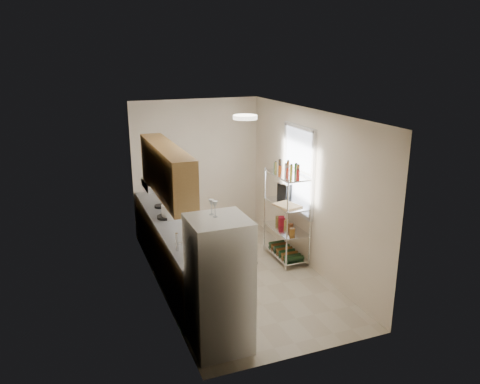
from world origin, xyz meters
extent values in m
cube|color=#BDB199|center=(0.00, 0.00, -0.01)|extent=(2.50, 4.40, 0.01)
cube|color=white|center=(0.00, 0.00, 2.60)|extent=(2.50, 4.40, 0.01)
cube|color=beige|center=(0.00, 2.21, 1.30)|extent=(2.50, 0.01, 2.60)
cube|color=beige|center=(0.00, -2.21, 1.30)|extent=(2.50, 0.01, 2.60)
cube|color=beige|center=(-1.25, 0.00, 1.30)|extent=(0.01, 4.40, 2.60)
cube|color=beige|center=(1.25, 0.00, 1.30)|extent=(0.01, 4.40, 2.60)
cube|color=tan|center=(-0.92, 0.44, 0.43)|extent=(0.60, 3.48, 0.86)
cube|color=gray|center=(-0.90, 0.44, 0.88)|extent=(0.63, 3.51, 0.04)
cube|color=#B7BABC|center=(-0.94, -0.70, 0.88)|extent=(0.52, 0.44, 0.04)
cube|color=#B7BABC|center=(-0.64, 1.80, 0.46)|extent=(0.01, 0.55, 0.72)
cube|color=tan|center=(-1.05, 0.10, 1.81)|extent=(0.33, 2.20, 0.72)
cube|color=#B7BABC|center=(-1.00, 0.90, 1.39)|extent=(0.50, 0.60, 0.12)
cube|color=white|center=(1.23, 0.35, 1.55)|extent=(0.06, 1.00, 1.46)
cube|color=silver|center=(1.00, 0.30, 0.10)|extent=(0.45, 0.90, 0.02)
cube|color=silver|center=(1.00, 0.30, 0.55)|extent=(0.45, 0.90, 0.02)
cube|color=silver|center=(1.00, 0.30, 1.00)|extent=(0.45, 0.90, 0.02)
cube|color=silver|center=(1.00, 0.30, 1.50)|extent=(0.45, 0.90, 0.02)
cylinder|color=silver|center=(0.79, -0.14, 0.78)|extent=(0.02, 0.02, 1.55)
cylinder|color=silver|center=(0.79, 0.74, 0.78)|extent=(0.02, 0.02, 1.55)
cylinder|color=silver|center=(1.22, -0.14, 0.78)|extent=(0.02, 0.02, 1.55)
cylinder|color=silver|center=(1.22, 0.74, 0.78)|extent=(0.02, 0.02, 1.55)
cylinder|color=white|center=(0.00, -0.30, 2.57)|extent=(0.34, 0.34, 0.05)
cube|color=white|center=(-0.87, -1.66, 0.82)|extent=(0.68, 0.68, 1.65)
cylinder|color=white|center=(-0.92, 0.60, 1.01)|extent=(0.27, 0.27, 0.22)
cylinder|color=black|center=(-1.01, 0.61, 0.92)|extent=(0.27, 0.27, 0.04)
cylinder|color=black|center=(-0.96, 1.17, 0.92)|extent=(0.27, 0.27, 0.04)
cube|color=tan|center=(0.93, 0.15, 1.02)|extent=(0.41, 0.48, 0.03)
cube|color=black|center=(1.12, 0.63, 1.14)|extent=(0.21, 0.25, 0.25)
cube|color=#A71422|center=(1.00, 0.47, 0.64)|extent=(0.12, 0.15, 0.15)
camera|label=1|loc=(-2.43, -6.34, 3.44)|focal=35.00mm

